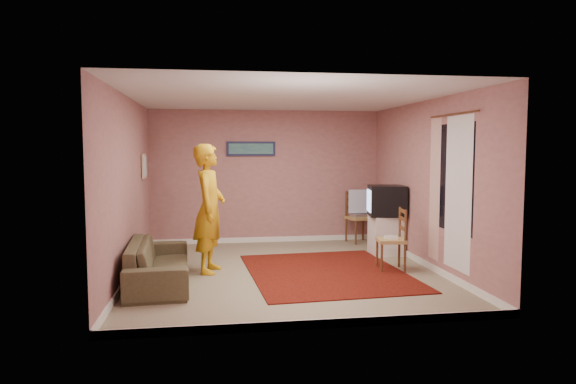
{
  "coord_description": "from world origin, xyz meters",
  "views": [
    {
      "loc": [
        -1.07,
        -7.54,
        1.86
      ],
      "look_at": [
        0.15,
        0.6,
        1.16
      ],
      "focal_mm": 32.0,
      "sensor_mm": 36.0,
      "label": 1
    }
  ],
  "objects": [
    {
      "name": "blue_throw",
      "position": [
        1.82,
        2.2,
        0.81
      ],
      "size": [
        0.44,
        0.05,
        0.46
      ],
      "primitive_type": "cube",
      "color": "#90B2EC",
      "rests_on": "chair_a"
    },
    {
      "name": "sofa",
      "position": [
        -1.8,
        -0.43,
        0.29
      ],
      "size": [
        0.9,
        2.06,
        0.59
      ],
      "primitive_type": "imported",
      "rotation": [
        0.0,
        0.0,
        1.63
      ],
      "color": "brown",
      "rests_on": "ground"
    },
    {
      "name": "curtain_floral",
      "position": [
        2.21,
        -0.35,
        1.25
      ],
      "size": [
        0.01,
        0.35,
        2.1
      ],
      "primitive_type": "cube",
      "color": "#EFE0CC",
      "rests_on": "wall_right"
    },
    {
      "name": "tv_cabinet",
      "position": [
        1.95,
        0.98,
        0.34
      ],
      "size": [
        0.54,
        0.49,
        0.68
      ],
      "primitive_type": "cube",
      "color": "white",
      "rests_on": "ground"
    },
    {
      "name": "picture_left",
      "position": [
        -2.22,
        1.6,
        1.55
      ],
      "size": [
        0.04,
        0.38,
        0.42
      ],
      "color": "#CEBA8D",
      "rests_on": "wall_left"
    },
    {
      "name": "curtain_sheer",
      "position": [
        2.23,
        -1.05,
        1.25
      ],
      "size": [
        0.01,
        0.75,
        2.1
      ],
      "primitive_type": "cube",
      "color": "white",
      "rests_on": "wall_right"
    },
    {
      "name": "wall_left",
      "position": [
        -2.25,
        0.0,
        1.3
      ],
      "size": [
        0.02,
        5.0,
        2.6
      ],
      "primitive_type": "cube",
      "color": "#AD7272",
      "rests_on": "ground"
    },
    {
      "name": "wall_front",
      "position": [
        0.0,
        -2.5,
        1.3
      ],
      "size": [
        4.5,
        0.02,
        2.6
      ],
      "primitive_type": "cube",
      "color": "#AD7272",
      "rests_on": "ground"
    },
    {
      "name": "person",
      "position": [
        -1.1,
        0.15,
        0.96
      ],
      "size": [
        0.6,
        0.78,
        1.92
      ],
      "primitive_type": "imported",
      "rotation": [
        0.0,
        0.0,
        1.36
      ],
      "color": "#CD9413",
      "rests_on": "ground"
    },
    {
      "name": "chair_b",
      "position": [
        1.63,
        -0.14,
        0.58
      ],
      "size": [
        0.46,
        0.48,
        0.52
      ],
      "rotation": [
        0.0,
        0.0,
        -1.7
      ],
      "color": "tan",
      "rests_on": "ground"
    },
    {
      "name": "baseboard_right",
      "position": [
        2.24,
        0.0,
        0.05
      ],
      "size": [
        0.02,
        5.0,
        0.1
      ],
      "primitive_type": "cube",
      "color": "white",
      "rests_on": "ground"
    },
    {
      "name": "wall_back",
      "position": [
        0.0,
        2.5,
        1.3
      ],
      "size": [
        4.5,
        0.02,
        2.6
      ],
      "primitive_type": "cube",
      "color": "#AD7272",
      "rests_on": "ground"
    },
    {
      "name": "baseboard_front",
      "position": [
        0.0,
        -2.49,
        0.05
      ],
      "size": [
        4.5,
        0.02,
        0.1
      ],
      "primitive_type": "cube",
      "color": "white",
      "rests_on": "ground"
    },
    {
      "name": "picture_back",
      "position": [
        -0.3,
        2.47,
        1.85
      ],
      "size": [
        0.95,
        0.04,
        0.28
      ],
      "color": "#15183B",
      "rests_on": "wall_back"
    },
    {
      "name": "baseboard_back",
      "position": [
        0.0,
        2.49,
        0.05
      ],
      "size": [
        4.5,
        0.02,
        0.1
      ],
      "primitive_type": "cube",
      "color": "white",
      "rests_on": "ground"
    },
    {
      "name": "chair_a",
      "position": [
        1.82,
        2.18,
        0.62
      ],
      "size": [
        0.55,
        0.54,
        0.55
      ],
      "rotation": [
        0.0,
        0.0,
        0.26
      ],
      "color": "tan",
      "rests_on": "ground"
    },
    {
      "name": "baseboard_left",
      "position": [
        -2.24,
        0.0,
        0.05
      ],
      "size": [
        0.02,
        5.0,
        0.1
      ],
      "primitive_type": "cube",
      "color": "white",
      "rests_on": "ground"
    },
    {
      "name": "game_console",
      "position": [
        1.63,
        -0.14,
        0.51
      ],
      "size": [
        0.22,
        0.18,
        0.04
      ],
      "primitive_type": "cube",
      "rotation": [
        0.0,
        0.0,
        -0.2
      ],
      "color": "white",
      "rests_on": "chair_b"
    },
    {
      "name": "crt_tv",
      "position": [
        1.94,
        0.99,
        0.95
      ],
      "size": [
        0.7,
        0.65,
        0.53
      ],
      "rotation": [
        0.0,
        0.0,
        -0.17
      ],
      "color": "black",
      "rests_on": "tv_cabinet"
    },
    {
      "name": "curtain_rod",
      "position": [
        2.2,
        -0.9,
        2.32
      ],
      "size": [
        0.02,
        1.4,
        0.02
      ],
      "primitive_type": "cylinder",
      "rotation": [
        1.57,
        0.0,
        0.0
      ],
      "color": "brown",
      "rests_on": "wall_right"
    },
    {
      "name": "ground",
      "position": [
        0.0,
        0.0,
        0.0
      ],
      "size": [
        5.0,
        5.0,
        0.0
      ],
      "primitive_type": "plane",
      "color": "gray",
      "rests_on": "ground"
    },
    {
      "name": "area_rug",
      "position": [
        0.62,
        -0.15,
        0.01
      ],
      "size": [
        2.43,
        2.95,
        0.02
      ],
      "primitive_type": "cube",
      "rotation": [
        0.0,
        0.0,
        0.06
      ],
      "color": "black",
      "rests_on": "ground"
    },
    {
      "name": "dvd_player",
      "position": [
        1.82,
        2.18,
        0.54
      ],
      "size": [
        0.38,
        0.32,
        0.06
      ],
      "primitive_type": "cube",
      "rotation": [
        0.0,
        0.0,
        0.31
      ],
      "color": "#AAAAAE",
      "rests_on": "chair_a"
    },
    {
      "name": "wall_right",
      "position": [
        2.25,
        0.0,
        1.3
      ],
      "size": [
        0.02,
        5.0,
        2.6
      ],
      "primitive_type": "cube",
      "color": "#AD7272",
      "rests_on": "ground"
    },
    {
      "name": "ceiling",
      "position": [
        0.0,
        0.0,
        2.6
      ],
      "size": [
        4.5,
        5.0,
        0.02
      ],
      "primitive_type": "cube",
      "color": "silver",
      "rests_on": "wall_back"
    },
    {
      "name": "window",
      "position": [
        2.24,
        -0.9,
        1.45
      ],
      "size": [
        0.01,
        1.1,
        1.5
      ],
      "primitive_type": "cube",
      "color": "black",
      "rests_on": "wall_right"
    }
  ]
}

